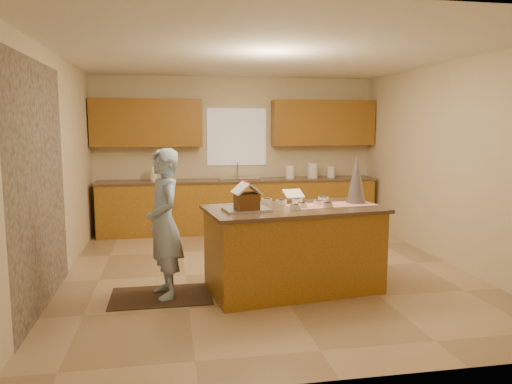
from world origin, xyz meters
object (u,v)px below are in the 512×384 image
tinsel_tree (356,179)px  boy (164,223)px  island_base (293,251)px  gingerbread_house (247,198)px

tinsel_tree → boy: bearing=-176.4°
island_base → tinsel_tree: (0.79, 0.16, 0.78)m
gingerbread_house → tinsel_tree: bearing=12.1°
tinsel_tree → gingerbread_house: size_ratio=1.75×
island_base → tinsel_tree: tinsel_tree is taller
tinsel_tree → gingerbread_house: tinsel_tree is taller
island_base → gingerbread_house: bearing=-174.8°
boy → gingerbread_house: size_ratio=4.94×
island_base → gingerbread_house: 0.85m
tinsel_tree → boy: size_ratio=0.35×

